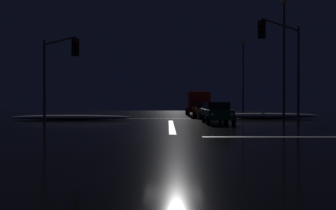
{
  "coord_description": "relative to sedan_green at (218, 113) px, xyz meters",
  "views": [
    {
      "loc": [
        -0.23,
        -15.75,
        1.45
      ],
      "look_at": [
        -0.23,
        11.81,
        1.36
      ],
      "focal_mm": 38.47,
      "sensor_mm": 36.0,
      "label": 1
    }
  ],
  "objects": [
    {
      "name": "ground",
      "position": [
        -3.46,
        -10.9,
        -0.85
      ],
      "size": [
        120.0,
        120.0,
        0.1
      ],
      "primitive_type": "cube",
      "color": "black"
    },
    {
      "name": "stop_line_north",
      "position": [
        -3.46,
        -2.69,
        -0.8
      ],
      "size": [
        0.35,
        14.06,
        0.01
      ],
      "color": "white",
      "rests_on": "ground"
    },
    {
      "name": "centre_line_ns",
      "position": [
        -3.46,
        8.91,
        -0.8
      ],
      "size": [
        22.0,
        0.15,
        0.01
      ],
      "color": "yellow",
      "rests_on": "ground"
    },
    {
      "name": "snow_bank_left_curb",
      "position": [
        -12.47,
        5.92,
        -0.58
      ],
      "size": [
        11.02,
        1.5,
        0.44
      ],
      "color": "white",
      "rests_on": "ground"
    },
    {
      "name": "snow_bank_right_curb",
      "position": [
        5.55,
        8.6,
        -0.53
      ],
      "size": [
        11.35,
        1.5,
        0.54
      ],
      "color": "white",
      "rests_on": "ground"
    },
    {
      "name": "sedan_green",
      "position": [
        0.0,
        0.0,
        0.0
      ],
      "size": [
        2.02,
        4.33,
        1.57
      ],
      "color": "#14512D",
      "rests_on": "ground"
    },
    {
      "name": "sedan_gray",
      "position": [
        0.27,
        5.24,
        0.0
      ],
      "size": [
        2.02,
        4.33,
        1.57
      ],
      "color": "slate",
      "rests_on": "ground"
    },
    {
      "name": "sedan_orange",
      "position": [
        -0.04,
        10.55,
        0.0
      ],
      "size": [
        2.02,
        4.33,
        1.57
      ],
      "color": "#C66014",
      "rests_on": "ground"
    },
    {
      "name": "box_truck",
      "position": [
        -0.05,
        18.6,
        0.91
      ],
      "size": [
        2.68,
        8.28,
        3.08
      ],
      "color": "red",
      "rests_on": "ground"
    },
    {
      "name": "traffic_signal_ne",
      "position": [
        3.76,
        -3.69,
        3.85
      ],
      "size": [
        3.68,
        3.68,
        6.72
      ],
      "color": "#4C4C51",
      "rests_on": "ground"
    },
    {
      "name": "traffic_signal_nw",
      "position": [
        -10.81,
        -3.55,
        3.18
      ],
      "size": [
        3.14,
        3.14,
        5.76
      ],
      "color": "#4C4C51",
      "rests_on": "ground"
    },
    {
      "name": "streetlamp_right_near",
      "position": [
        5.85,
        2.91,
        4.9
      ],
      "size": [
        0.44,
        0.44,
        9.99
      ],
      "color": "#424247",
      "rests_on": "ground"
    },
    {
      "name": "streetlamp_right_far",
      "position": [
        5.85,
        18.91,
        4.7
      ],
      "size": [
        0.44,
        0.44,
        9.6
      ],
      "color": "#424247",
      "rests_on": "ground"
    }
  ]
}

